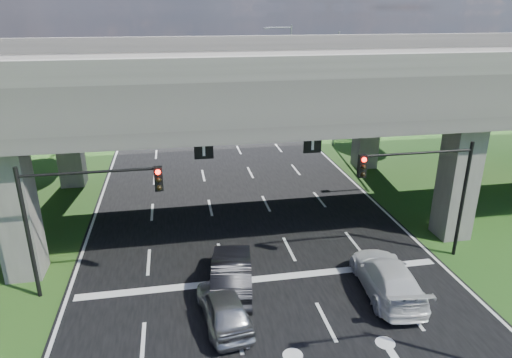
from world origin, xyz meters
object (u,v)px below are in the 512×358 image
object	(u,v)px
signal_left	(79,206)
car_dark	(232,273)
signal_right	(426,181)
streetlight_beyond	(287,61)
streetlight_far	(332,81)
car_white	(387,277)
car_silver	(224,307)

from	to	relation	value
signal_left	car_dark	distance (m)	7.11
signal_right	streetlight_beyond	size ratio (longest dim) A/B	0.60
streetlight_beyond	streetlight_far	bearing A→B (deg)	-90.00
signal_left	car_white	xyz separation A→B (m)	(12.89, -2.47, -3.39)
streetlight_beyond	car_dark	xyz separation A→B (m)	(-11.72, -37.00, -5.00)
streetlight_beyond	car_silver	xyz separation A→B (m)	(-12.33, -39.26, -5.10)
signal_right	car_silver	xyz separation A→B (m)	(-10.06, -3.20, -3.44)
streetlight_far	car_dark	distance (m)	24.56
signal_right	streetlight_beyond	xyz separation A→B (m)	(2.27, 36.06, 1.66)
car_dark	signal_right	bearing A→B (deg)	-166.43
streetlight_far	streetlight_beyond	xyz separation A→B (m)	(0.00, 16.00, 0.00)
signal_left	car_dark	world-z (taller)	signal_left
signal_right	car_white	size ratio (longest dim) A/B	1.13
streetlight_far	streetlight_beyond	bearing A→B (deg)	90.00
streetlight_beyond	signal_left	bearing A→B (deg)	-116.43
streetlight_beyond	car_white	world-z (taller)	streetlight_beyond
streetlight_far	car_dark	world-z (taller)	streetlight_far
signal_left	streetlight_far	bearing A→B (deg)	48.22
signal_left	streetlight_beyond	size ratio (longest dim) A/B	0.60
car_silver	streetlight_far	bearing A→B (deg)	-124.63
signal_right	streetlight_beyond	distance (m)	36.17
signal_left	car_white	distance (m)	13.56
car_silver	car_white	xyz separation A→B (m)	(7.30, 0.74, 0.05)
signal_right	car_dark	world-z (taller)	signal_right
signal_left	streetlight_beyond	xyz separation A→B (m)	(17.92, 36.06, 1.66)
signal_right	streetlight_far	world-z (taller)	streetlight_far
streetlight_beyond	car_dark	world-z (taller)	streetlight_beyond
streetlight_far	signal_left	bearing A→B (deg)	-131.78
streetlight_far	car_dark	bearing A→B (deg)	-119.16
streetlight_far	car_white	size ratio (longest dim) A/B	1.89
signal_right	car_white	distance (m)	5.02
signal_right	streetlight_far	xyz separation A→B (m)	(2.27, 20.06, 1.66)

